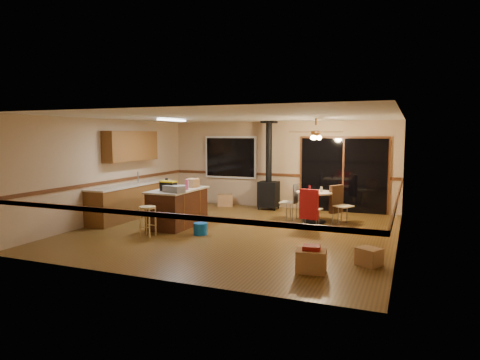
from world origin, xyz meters
The scene contains 35 objects.
floor centered at (0.00, 0.00, 0.00)m, with size 7.00×7.00×0.00m, color brown.
ceiling centered at (0.00, 0.00, 2.60)m, with size 7.00×7.00×0.00m, color silver.
wall_back centered at (0.00, 3.50, 1.30)m, with size 7.00×7.00×0.00m, color tan.
wall_front centered at (0.00, -3.50, 1.30)m, with size 7.00×7.00×0.00m, color tan.
wall_left centered at (-3.50, 0.00, 1.30)m, with size 7.00×7.00×0.00m, color tan.
wall_right centered at (3.50, 0.00, 1.30)m, with size 7.00×7.00×0.00m, color tan.
chair_rail centered at (0.00, 0.00, 1.00)m, with size 7.00×7.00×0.08m, color #512A14, non-canonical shape.
window centered at (-1.60, 3.45, 1.50)m, with size 1.72×0.10×1.32m, color black.
sliding_door centered at (1.90, 3.45, 1.05)m, with size 2.52×0.10×2.10m, color black.
lower_cabinets centered at (-3.20, 0.50, 0.43)m, with size 0.60×3.00×0.86m, color brown.
countertop centered at (-3.20, 0.50, 0.88)m, with size 0.64×3.04×0.04m, color #C5B499.
upper_cabinets centered at (-3.33, 0.70, 1.90)m, with size 0.35×2.00×0.80m, color brown.
kitchen_island centered at (-1.50, 0.00, 0.45)m, with size 0.88×1.68×0.90m.
wood_stove centered at (-0.20, 3.05, 0.73)m, with size 0.55×0.50×2.52m.
ceiling_fan centered at (1.47, 1.67, 2.21)m, with size 0.24×0.24×0.55m.
fluorescent_strip centered at (-1.80, 0.30, 2.56)m, with size 0.10×1.20×0.04m, color white.
toolbox_grey centered at (-1.28, -0.53, 0.98)m, with size 0.49×0.27×0.15m, color slate.
toolbox_black centered at (-1.54, -0.36, 1.00)m, with size 0.36×0.19×0.20m, color black.
toolbox_yellow_lid centered at (-1.54, -0.36, 1.11)m, with size 0.39×0.21×0.03m, color gold.
box_on_island centered at (-1.35, 0.48, 1.01)m, with size 0.23×0.32×0.21m, color #A57749.
bottle_dark centered at (-1.82, 0.03, 1.03)m, with size 0.07×0.07×0.25m, color black.
bottle_pink centered at (-1.24, -0.01, 1.02)m, with size 0.08×0.08×0.25m, color #D84C8C.
bottle_white centered at (-1.39, 0.34, 0.99)m, with size 0.06×0.06×0.17m, color white.
bar_stool centered at (-1.58, -1.16, 0.33)m, with size 0.36×0.36×0.65m, color tan.
blue_bucket centered at (-0.58, -0.61, 0.13)m, with size 0.31×0.31×0.26m, color blue.
dining_table centered at (1.47, 1.67, 0.53)m, with size 0.92×0.92×0.78m.
glass_red centered at (1.32, 1.77, 0.85)m, with size 0.05×0.05×0.14m, color #590C14.
glass_cream centered at (1.65, 1.62, 0.85)m, with size 0.06×0.06×0.14m, color beige.
chair_left centered at (0.87, 1.77, 0.59)m, with size 0.42×0.41×0.51m.
chair_near centered at (1.54, 0.79, 0.60)m, with size 0.48×0.52×0.70m.
chair_right centered at (2.01, 1.81, 0.60)m, with size 0.61×0.59×0.70m.
box_under_window centered at (-1.63, 3.09, 0.18)m, with size 0.46×0.37×0.37m, color #A57749.
box_corner_a centered at (2.27, -2.24, 0.18)m, with size 0.47×0.39×0.36m, color #A57749.
box_corner_b centered at (3.10, -1.55, 0.15)m, with size 0.37×0.32×0.30m, color #A57749.
box_small_red centered at (2.27, -2.24, 0.39)m, with size 0.27×0.23×0.07m, color maroon.
Camera 1 is at (3.72, -8.88, 2.19)m, focal length 32.00 mm.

